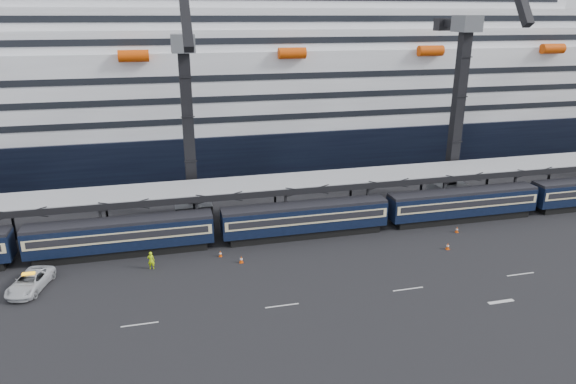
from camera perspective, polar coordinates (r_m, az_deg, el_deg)
name	(u,v)px	position (r m, az deg, el deg)	size (l,w,h in m)	color
ground	(408,267)	(53.53, 13.21, -8.14)	(260.00, 260.00, 0.00)	black
lane_markings	(512,282)	(53.78, 23.63, -9.19)	(111.00, 4.27, 0.02)	beige
train	(333,215)	(59.29, 5.04, -2.60)	(133.05, 3.00, 4.05)	black
canopy	(360,177)	(63.36, 7.95, 1.65)	(130.00, 6.25, 5.53)	gray
cruise_ship	(288,86)	(91.43, 0.04, 11.74)	(214.09, 28.84, 34.00)	black
crane_dark_near	(188,124)	(61.89, -11.04, 7.46)	(4.50, 17.75, 35.08)	#52545A
crane_dark_mid	(460,101)	(71.42, 18.60, 9.51)	(4.50, 18.24, 39.64)	#52545A
pickup_truck	(30,282)	(53.45, -26.74, -8.91)	(2.60, 5.64, 1.57)	silver
worker	(151,260)	(53.21, -14.97, -7.35)	(0.68, 0.44, 1.86)	#BEEE0C
traffic_cone_b	(220,254)	(54.63, -7.52, -6.80)	(0.34, 0.34, 0.68)	#D74406
traffic_cone_c	(241,259)	(53.08, -5.22, -7.45)	(0.39, 0.39, 0.79)	#D74406
traffic_cone_d	(448,246)	(58.35, 17.33, -5.75)	(0.39, 0.39, 0.78)	#D74406
traffic_cone_e	(457,230)	(63.06, 18.26, -3.98)	(0.36, 0.36, 0.73)	#D74406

